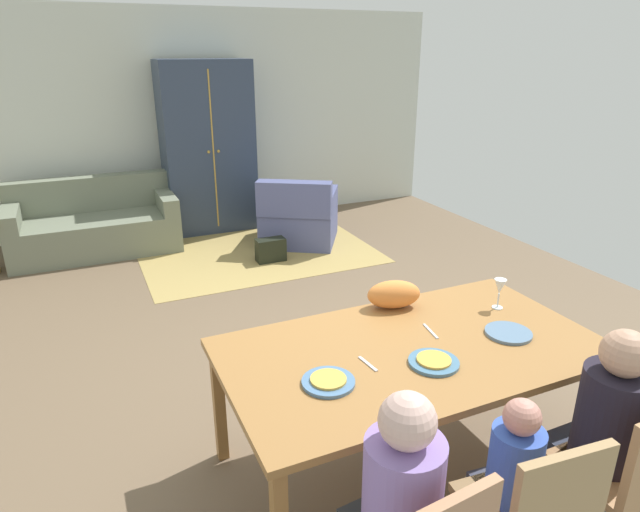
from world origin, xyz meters
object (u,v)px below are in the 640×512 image
object	(u,v)px
armoire	(208,148)
dining_chair_child	(534,512)
handbag	(271,250)
plate_near_child	(434,362)
person_woman	(598,442)
plate_near_man	(328,382)
person_child	(505,494)
dining_table	(413,357)
armchair	(299,217)
cat	(394,294)
plate_near_woman	(508,333)
dining_chair_woman	(631,471)
couch	(95,226)
wine_glass	(500,288)

from	to	relation	value
armoire	dining_chair_child	bearing A→B (deg)	-90.89
handbag	armoire	bearing A→B (deg)	101.12
plate_near_child	handbag	xyz separation A→B (m)	(0.37, 3.50, -0.64)
plate_near_child	person_woman	distance (m)	0.82
plate_near_man	handbag	size ratio (longest dim) A/B	0.78
plate_near_man	person_woman	xyz separation A→B (m)	(1.09, -0.61, -0.26)
person_child	handbag	world-z (taller)	person_child
dining_chair_child	armoire	bearing A→B (deg)	89.11
dining_table	armchair	distance (m)	3.89
plate_near_man	person_child	size ratio (longest dim) A/B	0.27
plate_near_man	cat	xyz separation A→B (m)	(0.70, 0.57, 0.08)
dining_chair_child	plate_near_man	bearing A→B (deg)	124.41
plate_near_woman	armchair	bearing A→B (deg)	84.93
dining_table	person_child	xyz separation A→B (m)	(0.00, -0.74, -0.27)
person_child	armchair	bearing A→B (deg)	78.88
plate_near_woman	dining_chair_woman	distance (m)	0.85
person_woman	dining_chair_woman	bearing A→B (deg)	-89.71
plate_near_man	armoire	xyz separation A→B (m)	(0.63, 4.89, 0.28)
couch	person_child	bearing A→B (deg)	-75.30
armchair	handbag	bearing A→B (deg)	-138.97
cat	plate_near_child	bearing A→B (deg)	-87.20
cat	couch	bearing A→B (deg)	126.88
person_woman	couch	size ratio (longest dim) A/B	0.61
wine_glass	handbag	world-z (taller)	wine_glass
plate_near_child	cat	xyz separation A→B (m)	(0.15, 0.63, 0.08)
plate_near_man	dining_chair_woman	bearing A→B (deg)	-35.75
handbag	plate_near_man	bearing A→B (deg)	-104.86
dining_chair_child	armchair	bearing A→B (deg)	79.16
wine_glass	armoire	size ratio (longest dim) A/B	0.09
person_woman	person_child	bearing A→B (deg)	-179.44
cat	handbag	size ratio (longest dim) A/B	1.00
wine_glass	cat	distance (m)	0.63
dining_table	armoire	world-z (taller)	armoire
handbag	person_child	bearing A→B (deg)	-95.13
person_child	armoire	size ratio (longest dim) A/B	0.44
dining_table	dining_chair_woman	xyz separation A→B (m)	(0.55, -0.91, -0.21)
couch	armchair	xyz separation A→B (m)	(2.25, -0.70, 0.02)
dining_table	plate_near_woman	distance (m)	0.56
armoire	armchair	bearing A→B (deg)	-51.08
dining_table	armchair	world-z (taller)	armchair
dining_chair_woman	wine_glass	bearing A→B (deg)	81.21
plate_near_woman	armchair	xyz separation A→B (m)	(0.34, 3.87, -0.45)
dining_chair_woman	couch	xyz separation A→B (m)	(-1.91, 5.38, -0.19)
dining_table	person_woman	world-z (taller)	person_woman
plate_near_man	handbag	xyz separation A→B (m)	(0.91, 3.44, -0.64)
plate_near_child	dining_chair_child	size ratio (longest dim) A/B	0.29
cat	armoire	bearing A→B (deg)	107.20
dining_table	wine_glass	xyz separation A→B (m)	(0.71, 0.18, 0.19)
plate_near_child	person_woman	xyz separation A→B (m)	(0.55, -0.55, -0.26)
wine_glass	person_woman	world-z (taller)	person_woman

